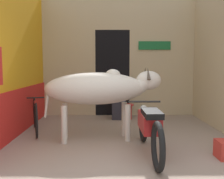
# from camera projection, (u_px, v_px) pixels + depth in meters

# --- Properties ---
(ground_plane) EXTENTS (30.00, 30.00, 0.00)m
(ground_plane) POSITION_uv_depth(u_px,v_px,m) (130.00, 177.00, 3.40)
(ground_plane) COLOR gray
(wall_left_shopfront) EXTENTS (0.25, 4.21, 3.40)m
(wall_left_shopfront) POSITION_uv_depth(u_px,v_px,m) (12.00, 55.00, 5.31)
(wall_left_shopfront) COLOR orange
(wall_left_shopfront) RESTS_ON ground_plane
(wall_back_with_doorway) EXTENTS (4.31, 0.93, 3.40)m
(wall_back_with_doorway) POSITION_uv_depth(u_px,v_px,m) (116.00, 63.00, 7.72)
(wall_back_with_doorway) COLOR #C6B289
(wall_back_with_doorway) RESTS_ON ground_plane
(cow) EXTENTS (2.29, 0.88, 1.42)m
(cow) POSITION_uv_depth(u_px,v_px,m) (101.00, 89.00, 5.01)
(cow) COLOR beige
(cow) RESTS_ON ground_plane
(motorcycle_near) EXTENTS (0.58, 2.11, 0.80)m
(motorcycle_near) POSITION_uv_depth(u_px,v_px,m) (149.00, 126.00, 4.23)
(motorcycle_near) COLOR black
(motorcycle_near) RESTS_ON ground_plane
(bicycle) EXTENTS (0.60, 1.59, 0.72)m
(bicycle) POSITION_uv_depth(u_px,v_px,m) (35.00, 116.00, 5.62)
(bicycle) COLOR black
(bicycle) RESTS_ON ground_plane
(shopkeeper_seated) EXTENTS (0.42, 0.34, 1.14)m
(shopkeeper_seated) POSITION_uv_depth(u_px,v_px,m) (117.00, 97.00, 7.01)
(shopkeeper_seated) COLOR #282833
(shopkeeper_seated) RESTS_ON ground_plane
(plastic_stool) EXTENTS (0.32, 0.32, 0.41)m
(plastic_stool) POSITION_uv_depth(u_px,v_px,m) (128.00, 111.00, 7.00)
(plastic_stool) COLOR red
(plastic_stool) RESTS_ON ground_plane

